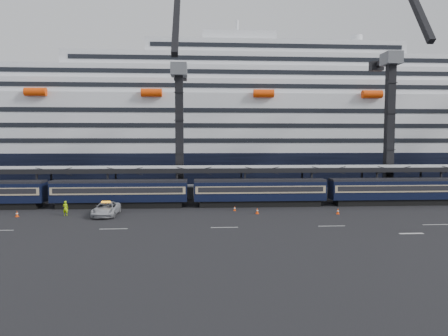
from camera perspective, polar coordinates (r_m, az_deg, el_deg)
The scene contains 13 objects.
ground at distance 50.88m, azimuth 15.83°, elevation -7.00°, with size 260.00×260.00×0.00m, color black.
lane_markings at distance 49.61m, azimuth 26.87°, elevation -7.55°, with size 111.00×4.27×0.02m.
train at distance 58.83m, azimuth 8.35°, elevation -3.24°, with size 133.05×3.00×4.05m.
canopy at distance 63.49m, azimuth 11.75°, elevation 0.01°, with size 130.00×6.25×5.53m.
cruise_ship at distance 94.44m, azimuth 6.06°, elevation 5.66°, with size 214.09×28.84×34.00m.
crane_dark_near at distance 65.84m, azimuth -6.41°, elevation 6.02°, with size 4.50×17.75×35.08m.
crane_dark_mid at distance 72.13m, azimuth 22.74°, elevation 6.70°, with size 4.50×18.24×39.64m.
pickup_truck at distance 53.00m, azimuth -16.49°, elevation -5.64°, with size 2.82×6.11×1.70m, color #A7A9AE.
worker at distance 54.72m, azimuth -21.71°, elevation -5.36°, with size 0.69×0.45×1.89m, color #B2F00C.
traffic_cone_b at distance 56.49m, azimuth -27.47°, elevation -5.82°, with size 0.39×0.39×0.77m.
traffic_cone_c at distance 52.41m, azimuth 4.77°, elevation -6.09°, with size 0.41×0.41×0.81m.
traffic_cone_d at distance 54.43m, azimuth 1.53°, elevation -5.77°, with size 0.34×0.34×0.68m.
traffic_cone_e at distance 54.04m, azimuth 15.96°, elevation -5.94°, with size 0.39×0.39×0.79m.
Camera 1 is at (-16.65, -47.12, 9.57)m, focal length 32.00 mm.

